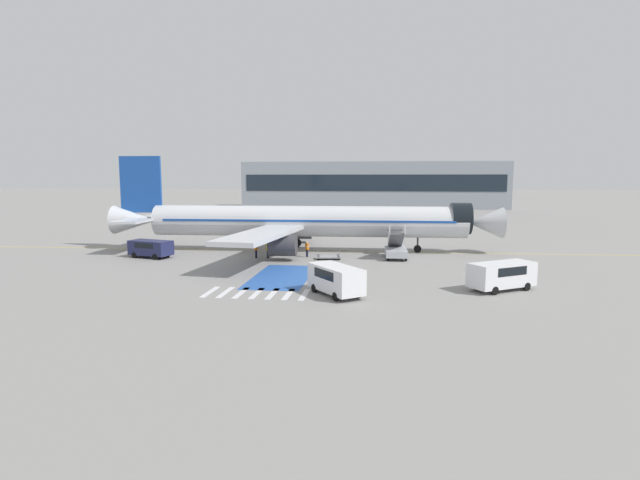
# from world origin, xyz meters

# --- Properties ---
(ground_plane) EXTENTS (600.00, 600.00, 0.00)m
(ground_plane) POSITION_xyz_m (0.00, 0.00, 0.00)
(ground_plane) COLOR gray
(apron_leadline_yellow) EXTENTS (80.19, 2.68, 0.01)m
(apron_leadline_yellow) POSITION_xyz_m (1.37, -0.92, 0.00)
(apron_leadline_yellow) COLOR gold
(apron_leadline_yellow) RESTS_ON ground_plane
(apron_stand_patch_blue) EXTENTS (4.85, 11.00, 0.01)m
(apron_stand_patch_blue) POSITION_xyz_m (1.37, -16.16, 0.00)
(apron_stand_patch_blue) COLOR #2856A8
(apron_stand_patch_blue) RESTS_ON ground_plane
(apron_walkway_bar_0) EXTENTS (0.44, 3.60, 0.01)m
(apron_walkway_bar_0) POSITION_xyz_m (-2.83, -22.57, 0.00)
(apron_walkway_bar_0) COLOR silver
(apron_walkway_bar_0) RESTS_ON ground_plane
(apron_walkway_bar_1) EXTENTS (0.44, 3.60, 0.01)m
(apron_walkway_bar_1) POSITION_xyz_m (-1.63, -22.57, 0.00)
(apron_walkway_bar_1) COLOR silver
(apron_walkway_bar_1) RESTS_ON ground_plane
(apron_walkway_bar_2) EXTENTS (0.44, 3.60, 0.01)m
(apron_walkway_bar_2) POSITION_xyz_m (-0.43, -22.57, 0.00)
(apron_walkway_bar_2) COLOR silver
(apron_walkway_bar_2) RESTS_ON ground_plane
(apron_walkway_bar_3) EXTENTS (0.44, 3.60, 0.01)m
(apron_walkway_bar_3) POSITION_xyz_m (0.77, -22.57, 0.00)
(apron_walkway_bar_3) COLOR silver
(apron_walkway_bar_3) RESTS_ON ground_plane
(apron_walkway_bar_4) EXTENTS (0.44, 3.60, 0.01)m
(apron_walkway_bar_4) POSITION_xyz_m (1.97, -22.57, 0.00)
(apron_walkway_bar_4) COLOR silver
(apron_walkway_bar_4) RESTS_ON ground_plane
(apron_walkway_bar_5) EXTENTS (0.44, 3.60, 0.01)m
(apron_walkway_bar_5) POSITION_xyz_m (3.17, -22.57, 0.00)
(apron_walkway_bar_5) COLOR silver
(apron_walkway_bar_5) RESTS_ON ground_plane
(apron_walkway_bar_6) EXTENTS (0.44, 3.60, 0.01)m
(apron_walkway_bar_6) POSITION_xyz_m (4.37, -22.57, 0.00)
(apron_walkway_bar_6) COLOR silver
(apron_walkway_bar_6) RESTS_ON ground_plane
(airliner) EXTENTS (45.57, 34.55, 11.05)m
(airliner) POSITION_xyz_m (0.65, -0.94, 3.46)
(airliner) COLOR silver
(airliner) RESTS_ON ground_plane
(boarding_stairs_forward) EXTENTS (2.35, 5.29, 3.74)m
(boarding_stairs_forward) POSITION_xyz_m (11.46, -4.94, 0.96)
(boarding_stairs_forward) COLOR #ADB2BA
(boarding_stairs_forward) RESTS_ON ground_plane
(fuel_tanker) EXTENTS (2.96, 10.57, 3.62)m
(fuel_tanker) POSITION_xyz_m (-7.15, 20.36, 1.84)
(fuel_tanker) COLOR #38383D
(fuel_tanker) RESTS_ON ground_plane
(service_van_0) EXTENTS (5.52, 4.55, 2.14)m
(service_van_0) POSITION_xyz_m (19.09, -19.25, 1.28)
(service_van_0) COLOR silver
(service_van_0) RESTS_ON ground_plane
(service_van_1) EXTENTS (4.97, 3.27, 1.85)m
(service_van_1) POSITION_xyz_m (-14.60, -7.86, 1.12)
(service_van_1) COLOR #1E234C
(service_van_1) RESTS_ON ground_plane
(service_van_2) EXTENTS (4.59, 5.20, 2.15)m
(service_van_2) POSITION_xyz_m (6.67, -22.42, 1.29)
(service_van_2) COLOR silver
(service_van_2) RESTS_ON ground_plane
(baggage_cart) EXTENTS (2.77, 1.83, 0.87)m
(baggage_cart) POSITION_xyz_m (4.41, -6.56, 0.26)
(baggage_cart) COLOR gray
(baggage_cart) RESTS_ON ground_plane
(ground_crew_0) EXTENTS (0.33, 0.47, 1.80)m
(ground_crew_0) POSITION_xyz_m (-3.30, -6.82, 1.04)
(ground_crew_0) COLOR #191E38
(ground_crew_0) RESTS_ON ground_plane
(ground_crew_1) EXTENTS (0.49, 0.41, 1.75)m
(ground_crew_1) POSITION_xyz_m (-2.06, -6.66, 1.01)
(ground_crew_1) COLOR #2D2D33
(ground_crew_1) RESTS_ON ground_plane
(ground_crew_2) EXTENTS (0.47, 0.47, 1.67)m
(ground_crew_2) POSITION_xyz_m (1.96, -5.31, 0.96)
(ground_crew_2) COLOR #191E38
(ground_crew_2) RESTS_ON ground_plane
(terminal_building) EXTENTS (72.64, 12.10, 12.72)m
(terminal_building) POSITION_xyz_m (7.27, 83.53, 6.36)
(terminal_building) COLOR #89939E
(terminal_building) RESTS_ON ground_plane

